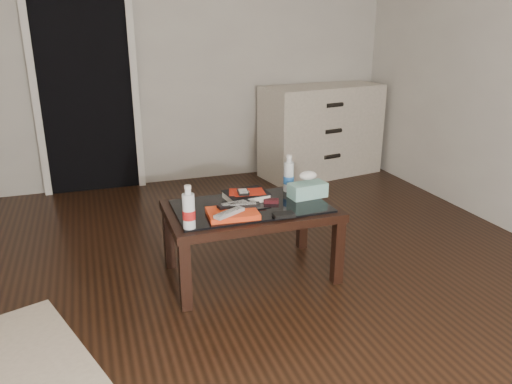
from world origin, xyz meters
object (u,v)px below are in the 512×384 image
at_px(coffee_table, 251,215).
at_px(textbook, 246,196).
at_px(water_bottle_right, 289,173).
at_px(tissue_box, 308,190).
at_px(dresser, 321,131).
at_px(water_bottle_left, 189,207).

relative_size(coffee_table, textbook, 4.00).
bearing_deg(water_bottle_right, tissue_box, -65.13).
height_order(coffee_table, textbook, textbook).
bearing_deg(coffee_table, dresser, 53.33).
bearing_deg(tissue_box, dresser, 55.57).
relative_size(dresser, water_bottle_right, 5.33).
distance_m(textbook, water_bottle_right, 0.33).
distance_m(dresser, tissue_box, 2.04).
bearing_deg(water_bottle_right, dresser, 57.76).
distance_m(coffee_table, tissue_box, 0.40).
relative_size(coffee_table, water_bottle_left, 4.20).
relative_size(coffee_table, water_bottle_right, 4.20).
bearing_deg(tissue_box, water_bottle_right, 108.88).
bearing_deg(water_bottle_left, tissue_box, 17.07).
bearing_deg(dresser, coffee_table, -136.77).
height_order(coffee_table, tissue_box, tissue_box).
xyz_separation_m(textbook, water_bottle_right, (0.31, 0.06, 0.10)).
distance_m(textbook, tissue_box, 0.39).
bearing_deg(textbook, water_bottle_left, -148.59).
relative_size(textbook, tissue_box, 1.09).
height_order(water_bottle_left, tissue_box, water_bottle_left).
height_order(dresser, water_bottle_left, dresser).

